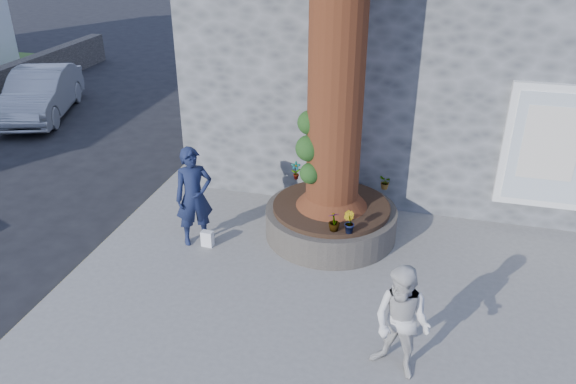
% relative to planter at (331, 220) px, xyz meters
% --- Properties ---
extents(ground, '(120.00, 120.00, 0.00)m').
position_rel_planter_xyz_m(ground, '(-0.80, -2.00, -0.41)').
color(ground, black).
rests_on(ground, ground).
extents(pavement, '(9.00, 8.00, 0.12)m').
position_rel_planter_xyz_m(pavement, '(0.70, -1.00, -0.35)').
color(pavement, slate).
rests_on(pavement, ground).
extents(yellow_line, '(0.10, 30.00, 0.01)m').
position_rel_planter_xyz_m(yellow_line, '(-3.85, -1.00, -0.41)').
color(yellow_line, yellow).
rests_on(yellow_line, ground).
extents(stone_shop, '(10.30, 8.30, 6.30)m').
position_rel_planter_xyz_m(stone_shop, '(1.70, 5.20, 2.75)').
color(stone_shop, '#4B4D50').
rests_on(stone_shop, ground).
extents(planter, '(2.30, 2.30, 0.60)m').
position_rel_planter_xyz_m(planter, '(0.00, 0.00, 0.00)').
color(planter, black).
rests_on(planter, pavement).
extents(man, '(0.76, 0.71, 1.75)m').
position_rel_planter_xyz_m(man, '(-2.21, -0.82, 0.58)').
color(man, '#161E3D').
rests_on(man, pavement).
extents(woman, '(0.91, 0.83, 1.53)m').
position_rel_planter_xyz_m(woman, '(1.43, -3.06, 0.47)').
color(woman, silver).
rests_on(woman, pavement).
extents(shopping_bag, '(0.21, 0.13, 0.28)m').
position_rel_planter_xyz_m(shopping_bag, '(-1.98, -0.91, -0.15)').
color(shopping_bag, white).
rests_on(shopping_bag, pavement).
extents(car_silver, '(2.67, 4.28, 1.33)m').
position_rel_planter_xyz_m(car_silver, '(-9.22, 4.61, 0.25)').
color(car_silver, '#94979B').
rests_on(car_silver, ground).
extents(plant_a, '(0.21, 0.17, 0.35)m').
position_rel_planter_xyz_m(plant_a, '(-0.85, 0.85, 0.48)').
color(plant_a, gray).
rests_on(plant_a, planter).
extents(plant_b, '(0.28, 0.27, 0.36)m').
position_rel_planter_xyz_m(plant_b, '(0.43, -0.85, 0.49)').
color(plant_b, gray).
rests_on(plant_b, planter).
extents(plant_c, '(0.25, 0.25, 0.33)m').
position_rel_planter_xyz_m(plant_c, '(0.20, -0.85, 0.47)').
color(plant_c, gray).
rests_on(plant_c, planter).
extents(plant_d, '(0.28, 0.29, 0.26)m').
position_rel_planter_xyz_m(plant_d, '(0.84, 0.85, 0.44)').
color(plant_d, gray).
rests_on(plant_d, planter).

